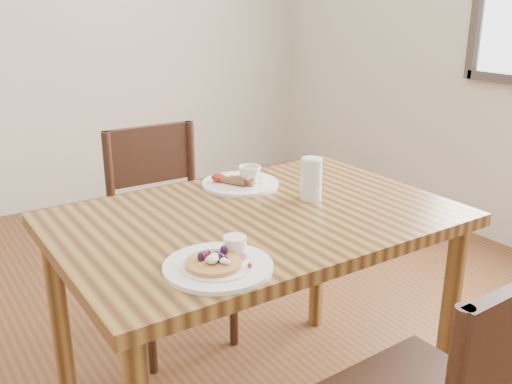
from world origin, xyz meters
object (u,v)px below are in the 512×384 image
at_px(breakfast_plate, 239,182).
at_px(teacup_saucer, 250,179).
at_px(dining_table, 256,243).
at_px(pancake_plate, 219,263).
at_px(chair_far, 166,225).
at_px(water_glass, 311,179).

bearing_deg(breakfast_plate, teacup_saucer, -73.79).
xyz_separation_m(dining_table, breakfast_plate, (0.10, 0.26, 0.11)).
bearing_deg(pancake_plate, breakfast_plate, 53.63).
height_order(chair_far, water_glass, water_glass).
bearing_deg(teacup_saucer, breakfast_plate, 106.21).
relative_size(dining_table, pancake_plate, 4.44).
xyz_separation_m(breakfast_plate, water_glass, (0.12, -0.25, 0.06)).
bearing_deg(chair_far, water_glass, 112.21).
relative_size(pancake_plate, water_glass, 1.97).
bearing_deg(dining_table, water_glass, 3.06).
bearing_deg(teacup_saucer, dining_table, -118.38).
bearing_deg(breakfast_plate, chair_far, 106.53).
distance_m(pancake_plate, water_glass, 0.57).
distance_m(dining_table, water_glass, 0.28).
relative_size(dining_table, water_glass, 8.74).
bearing_deg(water_glass, teacup_saucer, 118.15).
relative_size(pancake_plate, teacup_saucer, 1.93).
distance_m(dining_table, pancake_plate, 0.40).
xyz_separation_m(pancake_plate, water_glass, (0.50, 0.27, 0.05)).
xyz_separation_m(pancake_plate, breakfast_plate, (0.38, 0.52, -0.00)).
relative_size(chair_far, teacup_saucer, 6.29).
distance_m(chair_far, teacup_saucer, 0.54).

